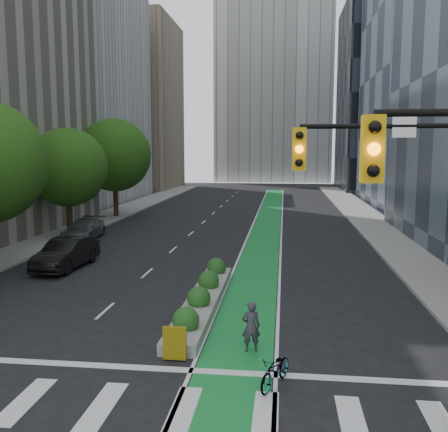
% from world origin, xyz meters
% --- Properties ---
extents(ground, '(160.00, 160.00, 0.00)m').
position_xyz_m(ground, '(0.00, 0.00, 0.00)').
color(ground, black).
rests_on(ground, ground).
extents(sidewalk_left, '(3.60, 90.00, 0.15)m').
position_xyz_m(sidewalk_left, '(-11.80, 25.00, 0.07)').
color(sidewalk_left, gray).
rests_on(sidewalk_left, ground).
extents(sidewalk_right, '(3.60, 90.00, 0.15)m').
position_xyz_m(sidewalk_right, '(11.80, 25.00, 0.07)').
color(sidewalk_right, gray).
rests_on(sidewalk_right, ground).
extents(bike_lane_paint, '(2.20, 70.00, 0.01)m').
position_xyz_m(bike_lane_paint, '(3.00, 30.00, 0.01)').
color(bike_lane_paint, '#188737').
rests_on(bike_lane_paint, ground).
extents(building_tan_far, '(14.00, 16.00, 26.00)m').
position_xyz_m(building_tan_far, '(-20.00, 66.00, 13.00)').
color(building_tan_far, tan).
rests_on(building_tan_far, ground).
extents(building_glass_far, '(14.00, 24.00, 42.00)m').
position_xyz_m(building_glass_far, '(21.00, 45.00, 21.00)').
color(building_glass_far, '#19212D').
rests_on(building_glass_far, ground).
extents(building_dark_end, '(14.00, 18.00, 28.00)m').
position_xyz_m(building_dark_end, '(20.00, 68.00, 14.00)').
color(building_dark_end, black).
rests_on(building_dark_end, ground).
extents(building_distant, '(22.00, 16.00, 70.00)m').
position_xyz_m(building_distant, '(2.00, 90.00, 35.00)').
color(building_distant, silver).
rests_on(building_distant, ground).
extents(tree_midfar, '(5.60, 5.60, 7.76)m').
position_xyz_m(tree_midfar, '(-11.00, 22.00, 4.95)').
color(tree_midfar, black).
rests_on(tree_midfar, ground).
extents(tree_far, '(6.60, 6.60, 9.00)m').
position_xyz_m(tree_far, '(-11.00, 32.00, 5.69)').
color(tree_far, black).
rests_on(tree_far, ground).
extents(median_planter, '(1.20, 10.26, 1.10)m').
position_xyz_m(median_planter, '(1.20, 7.04, 0.37)').
color(median_planter, gray).
rests_on(median_planter, ground).
extents(bicycle, '(1.21, 1.78, 0.89)m').
position_xyz_m(bicycle, '(4.20, 0.57, 0.44)').
color(bicycle, gray).
rests_on(bicycle, ground).
extents(cyclist, '(0.66, 0.51, 1.61)m').
position_xyz_m(cyclist, '(3.39, 2.78, 0.80)').
color(cyclist, '#37313B').
rests_on(cyclist, ground).
extents(parked_car_left_mid, '(1.94, 4.91, 1.59)m').
position_xyz_m(parked_car_left_mid, '(-7.00, 12.50, 0.79)').
color(parked_car_left_mid, black).
rests_on(parked_car_left_mid, ground).
extents(parked_car_left_far, '(2.14, 4.90, 1.40)m').
position_xyz_m(parked_car_left_far, '(-9.50, 20.88, 0.70)').
color(parked_car_left_far, '#515456').
rests_on(parked_car_left_far, ground).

